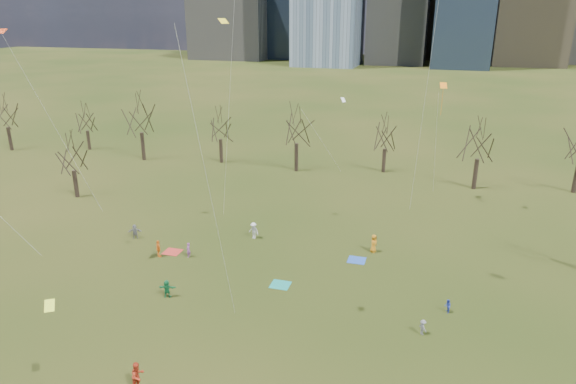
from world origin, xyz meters
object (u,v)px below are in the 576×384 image
(blanket_crimson, at_px, (172,252))
(person_4, at_px, (158,249))
(blanket_navy, at_px, (357,260))
(person_2, at_px, (138,376))
(blanket_teal, at_px, (280,285))

(blanket_crimson, distance_m, person_4, 1.64)
(blanket_navy, xyz_separation_m, person_4, (-17.77, -4.50, 0.81))
(blanket_navy, xyz_separation_m, person_2, (-9.91, -20.63, 0.93))
(person_2, bearing_deg, blanket_crimson, 39.34)
(blanket_crimson, distance_m, person_2, 18.83)
(person_2, relative_size, person_4, 1.15)
(blanket_crimson, relative_size, person_2, 0.84)
(person_4, bearing_deg, blanket_teal, -144.40)
(blanket_crimson, xyz_separation_m, person_2, (7.17, -17.39, 0.93))
(person_2, xyz_separation_m, person_4, (-7.86, 16.13, -0.12))
(blanket_teal, distance_m, person_4, 12.52)
(blanket_crimson, relative_size, person_4, 0.97)
(blanket_teal, height_order, blanket_navy, same)
(person_2, height_order, person_4, person_2)
(blanket_navy, relative_size, person_4, 0.97)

